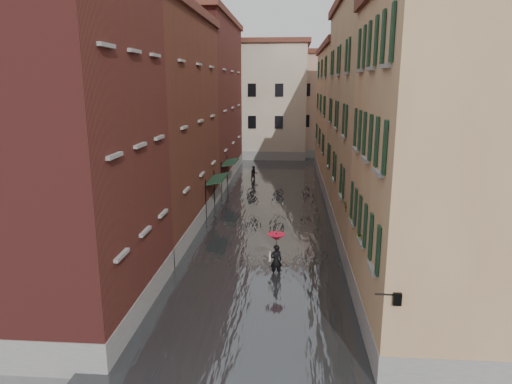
% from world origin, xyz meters
% --- Properties ---
extents(ground, '(120.00, 120.00, 0.00)m').
position_xyz_m(ground, '(0.00, 0.00, 0.00)').
color(ground, '#545456').
rests_on(ground, ground).
extents(floodwater, '(10.00, 60.00, 0.20)m').
position_xyz_m(floodwater, '(0.00, 13.00, 0.10)').
color(floodwater, '#3E4245').
rests_on(floodwater, ground).
extents(building_left_near, '(6.00, 8.00, 13.00)m').
position_xyz_m(building_left_near, '(-7.00, -2.00, 6.50)').
color(building_left_near, maroon).
rests_on(building_left_near, ground).
extents(building_left_mid, '(6.00, 14.00, 12.50)m').
position_xyz_m(building_left_mid, '(-7.00, 9.00, 6.25)').
color(building_left_mid, '#5E281D').
rests_on(building_left_mid, ground).
extents(building_left_far, '(6.00, 16.00, 14.00)m').
position_xyz_m(building_left_far, '(-7.00, 24.00, 7.00)').
color(building_left_far, maroon).
rests_on(building_left_far, ground).
extents(building_right_near, '(6.00, 8.00, 11.50)m').
position_xyz_m(building_right_near, '(7.00, -2.00, 5.75)').
color(building_right_near, '#A87D56').
rests_on(building_right_near, ground).
extents(building_right_mid, '(6.00, 14.00, 13.00)m').
position_xyz_m(building_right_mid, '(7.00, 9.00, 6.50)').
color(building_right_mid, tan).
rests_on(building_right_mid, ground).
extents(building_right_far, '(6.00, 16.00, 11.50)m').
position_xyz_m(building_right_far, '(7.00, 24.00, 5.75)').
color(building_right_far, '#A87D56').
rests_on(building_right_far, ground).
extents(building_end_cream, '(12.00, 9.00, 13.00)m').
position_xyz_m(building_end_cream, '(-3.00, 38.00, 6.50)').
color(building_end_cream, beige).
rests_on(building_end_cream, ground).
extents(building_end_pink, '(10.00, 9.00, 12.00)m').
position_xyz_m(building_end_pink, '(6.00, 40.00, 6.00)').
color(building_end_pink, tan).
rests_on(building_end_pink, ground).
extents(awning_near, '(1.09, 3.28, 2.80)m').
position_xyz_m(awning_near, '(-3.48, 11.68, 2.47)').
color(awning_near, black).
rests_on(awning_near, ground).
extents(awning_far, '(1.09, 3.25, 2.80)m').
position_xyz_m(awning_far, '(-3.48, 18.26, 2.47)').
color(awning_far, black).
rests_on(awning_far, ground).
extents(wall_lantern, '(0.71, 0.22, 0.35)m').
position_xyz_m(wall_lantern, '(4.33, -6.00, 3.01)').
color(wall_lantern, black).
rests_on(wall_lantern, ground).
extents(window_planters, '(0.59, 5.52, 0.84)m').
position_xyz_m(window_planters, '(4.12, 0.52, 3.51)').
color(window_planters, '#986532').
rests_on(window_planters, ground).
extents(pedestrian_main, '(0.85, 0.85, 2.06)m').
position_xyz_m(pedestrian_main, '(0.79, 1.97, 1.21)').
color(pedestrian_main, black).
rests_on(pedestrian_main, ground).
extents(pedestrian_far, '(0.85, 0.76, 1.43)m').
position_xyz_m(pedestrian_far, '(-1.91, 22.75, 0.72)').
color(pedestrian_far, black).
rests_on(pedestrian_far, ground).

